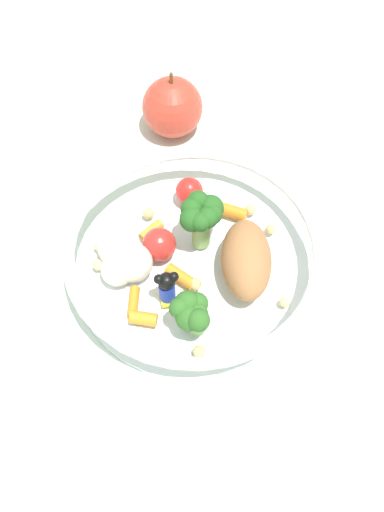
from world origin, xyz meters
name	(u,v)px	position (x,y,z in m)	size (l,w,h in m)	color
ground_plane	(193,262)	(0.00, 0.00, 0.00)	(2.40, 2.40, 0.00)	silver
food_container	(189,255)	(0.00, -0.01, 0.03)	(0.23, 0.23, 0.07)	white
loose_apple	(172,107)	(-0.01, 0.18, 0.03)	(0.07, 0.07, 0.08)	#BC3828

